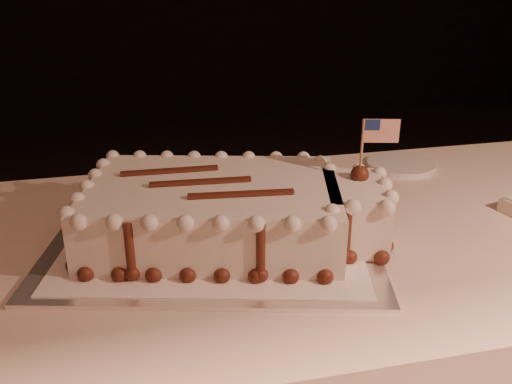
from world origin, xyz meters
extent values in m
cube|color=beige|center=(0.00, 0.60, 0.38)|extent=(2.40, 0.80, 0.75)
cube|color=white|center=(-0.16, 0.60, 0.75)|extent=(0.69, 0.58, 0.01)
cube|color=white|center=(-0.16, 0.60, 0.76)|extent=(0.62, 0.53, 0.00)
cube|color=silver|center=(-0.16, 0.60, 0.81)|extent=(0.51, 0.40, 0.11)
cube|color=silver|center=(0.09, 0.53, 0.81)|extent=(0.15, 0.19, 0.11)
sphere|color=#572315|center=(-0.39, 0.50, 0.77)|extent=(0.03, 0.03, 0.03)
sphere|color=#572315|center=(-0.34, 0.48, 0.77)|extent=(0.03, 0.03, 0.03)
sphere|color=#572315|center=(-0.28, 0.47, 0.77)|extent=(0.03, 0.03, 0.03)
sphere|color=#572315|center=(-0.23, 0.46, 0.77)|extent=(0.03, 0.03, 0.03)
sphere|color=#572315|center=(-0.18, 0.44, 0.77)|extent=(0.03, 0.03, 0.03)
sphere|color=#572315|center=(-0.12, 0.43, 0.77)|extent=(0.03, 0.03, 0.03)
sphere|color=#572315|center=(-0.07, 0.42, 0.77)|extent=(0.03, 0.03, 0.03)
sphere|color=#572315|center=(-0.01, 0.40, 0.77)|extent=(0.03, 0.03, 0.03)
sphere|color=#572315|center=(0.01, 0.44, 0.77)|extent=(0.03, 0.03, 0.03)
sphere|color=#572315|center=(0.05, 0.45, 0.77)|extent=(0.03, 0.03, 0.03)
sphere|color=#572315|center=(0.10, 0.44, 0.77)|extent=(0.03, 0.03, 0.03)
sphere|color=#572315|center=(0.13, 0.48, 0.77)|extent=(0.03, 0.03, 0.03)
sphere|color=#572315|center=(0.14, 0.53, 0.77)|extent=(0.03, 0.03, 0.03)
sphere|color=#572315|center=(0.15, 0.58, 0.77)|extent=(0.03, 0.03, 0.03)
sphere|color=#572315|center=(0.12, 0.61, 0.77)|extent=(0.03, 0.03, 0.03)
sphere|color=#572315|center=(0.07, 0.63, 0.77)|extent=(0.03, 0.03, 0.03)
sphere|color=#572315|center=(0.06, 0.67, 0.77)|extent=(0.03, 0.03, 0.03)
sphere|color=#572315|center=(0.04, 0.70, 0.77)|extent=(0.03, 0.03, 0.03)
sphere|color=#572315|center=(-0.01, 0.71, 0.77)|extent=(0.03, 0.03, 0.03)
sphere|color=#572315|center=(-0.07, 0.73, 0.77)|extent=(0.03, 0.03, 0.03)
sphere|color=#572315|center=(-0.12, 0.74, 0.77)|extent=(0.03, 0.03, 0.03)
sphere|color=#572315|center=(-0.18, 0.75, 0.77)|extent=(0.03, 0.03, 0.03)
sphere|color=#572315|center=(-0.23, 0.77, 0.77)|extent=(0.03, 0.03, 0.03)
sphere|color=#572315|center=(-0.29, 0.78, 0.77)|extent=(0.03, 0.03, 0.03)
sphere|color=#572315|center=(-0.34, 0.79, 0.77)|extent=(0.03, 0.03, 0.03)
sphere|color=#572315|center=(-0.36, 0.75, 0.77)|extent=(0.03, 0.03, 0.03)
sphere|color=#572315|center=(-0.37, 0.69, 0.77)|extent=(0.03, 0.03, 0.03)
sphere|color=#572315|center=(-0.38, 0.64, 0.77)|extent=(0.03, 0.03, 0.03)
sphere|color=#572315|center=(-0.40, 0.59, 0.77)|extent=(0.03, 0.03, 0.03)
sphere|color=#572315|center=(-0.41, 0.53, 0.77)|extent=(0.03, 0.03, 0.03)
sphere|color=silver|center=(-0.39, 0.50, 0.86)|extent=(0.03, 0.03, 0.03)
sphere|color=silver|center=(-0.34, 0.48, 0.86)|extent=(0.03, 0.03, 0.03)
sphere|color=silver|center=(-0.28, 0.47, 0.86)|extent=(0.03, 0.03, 0.03)
sphere|color=silver|center=(-0.23, 0.46, 0.86)|extent=(0.03, 0.03, 0.03)
sphere|color=silver|center=(-0.18, 0.44, 0.86)|extent=(0.03, 0.03, 0.03)
sphere|color=silver|center=(-0.12, 0.43, 0.86)|extent=(0.03, 0.03, 0.03)
sphere|color=silver|center=(-0.07, 0.42, 0.86)|extent=(0.03, 0.03, 0.03)
sphere|color=silver|center=(-0.01, 0.40, 0.86)|extent=(0.03, 0.03, 0.03)
sphere|color=silver|center=(0.01, 0.44, 0.86)|extent=(0.03, 0.03, 0.03)
sphere|color=silver|center=(0.05, 0.45, 0.86)|extent=(0.03, 0.03, 0.03)
sphere|color=silver|center=(0.10, 0.44, 0.86)|extent=(0.03, 0.03, 0.03)
sphere|color=silver|center=(0.13, 0.48, 0.86)|extent=(0.03, 0.03, 0.03)
sphere|color=silver|center=(0.14, 0.53, 0.86)|extent=(0.03, 0.03, 0.03)
sphere|color=silver|center=(0.15, 0.58, 0.86)|extent=(0.03, 0.03, 0.03)
sphere|color=silver|center=(0.12, 0.61, 0.86)|extent=(0.03, 0.03, 0.03)
sphere|color=silver|center=(0.07, 0.63, 0.86)|extent=(0.03, 0.03, 0.03)
sphere|color=silver|center=(0.06, 0.67, 0.86)|extent=(0.03, 0.03, 0.03)
sphere|color=silver|center=(0.04, 0.70, 0.86)|extent=(0.03, 0.03, 0.03)
sphere|color=silver|center=(-0.01, 0.71, 0.86)|extent=(0.03, 0.03, 0.03)
sphere|color=silver|center=(-0.07, 0.73, 0.86)|extent=(0.03, 0.03, 0.03)
sphere|color=silver|center=(-0.12, 0.74, 0.86)|extent=(0.03, 0.03, 0.03)
sphere|color=silver|center=(-0.18, 0.75, 0.86)|extent=(0.03, 0.03, 0.03)
sphere|color=silver|center=(-0.23, 0.77, 0.86)|extent=(0.03, 0.03, 0.03)
sphere|color=silver|center=(-0.29, 0.78, 0.86)|extent=(0.03, 0.03, 0.03)
sphere|color=silver|center=(-0.34, 0.79, 0.86)|extent=(0.03, 0.03, 0.03)
sphere|color=silver|center=(-0.36, 0.75, 0.86)|extent=(0.03, 0.03, 0.03)
sphere|color=silver|center=(-0.37, 0.69, 0.86)|extent=(0.03, 0.03, 0.03)
sphere|color=silver|center=(-0.38, 0.64, 0.86)|extent=(0.03, 0.03, 0.03)
sphere|color=silver|center=(-0.40, 0.59, 0.86)|extent=(0.03, 0.03, 0.03)
sphere|color=silver|center=(-0.41, 0.53, 0.86)|extent=(0.03, 0.03, 0.03)
cylinder|color=#572315|center=(-0.32, 0.48, 0.81)|extent=(0.02, 0.02, 0.10)
sphere|color=#572315|center=(-0.32, 0.48, 0.77)|extent=(0.03, 0.03, 0.03)
cylinder|color=#572315|center=(-0.11, 0.43, 0.81)|extent=(0.02, 0.02, 0.10)
sphere|color=#572315|center=(-0.11, 0.43, 0.77)|extent=(0.03, 0.03, 0.03)
cylinder|color=#572315|center=(0.04, 0.46, 0.81)|extent=(0.02, 0.02, 0.10)
sphere|color=#572315|center=(0.04, 0.46, 0.77)|extent=(0.03, 0.03, 0.03)
cylinder|color=#572315|center=(0.15, 0.56, 0.81)|extent=(0.02, 0.02, 0.10)
sphere|color=#572315|center=(0.15, 0.56, 0.77)|extent=(0.03, 0.03, 0.03)
cylinder|color=#572315|center=(0.07, 0.69, 0.81)|extent=(0.02, 0.02, 0.10)
sphere|color=#572315|center=(0.07, 0.69, 0.77)|extent=(0.03, 0.03, 0.03)
cylinder|color=#572315|center=(-0.13, 0.74, 0.81)|extent=(0.02, 0.02, 0.10)
sphere|color=#572315|center=(-0.13, 0.74, 0.77)|extent=(0.03, 0.03, 0.03)
cylinder|color=#572315|center=(-0.33, 0.79, 0.81)|extent=(0.02, 0.02, 0.10)
sphere|color=#572315|center=(-0.33, 0.79, 0.77)|extent=(0.03, 0.03, 0.03)
cylinder|color=#572315|center=(-0.39, 0.61, 0.81)|extent=(0.02, 0.02, 0.10)
sphere|color=#572315|center=(-0.39, 0.61, 0.77)|extent=(0.03, 0.03, 0.03)
cube|color=#572315|center=(-0.23, 0.67, 0.87)|extent=(0.18, 0.02, 0.01)
cube|color=#572315|center=(-0.18, 0.60, 0.87)|extent=(0.18, 0.03, 0.01)
cube|color=#572315|center=(-0.12, 0.53, 0.87)|extent=(0.18, 0.03, 0.01)
sphere|color=#572315|center=(0.10, 0.56, 0.87)|extent=(0.03, 0.03, 0.03)
cylinder|color=#BA7C4F|center=(0.10, 0.56, 0.92)|extent=(0.00, 0.00, 0.13)
cube|color=red|center=(0.14, 0.55, 0.96)|extent=(0.06, 0.02, 0.04)
cube|color=navy|center=(0.12, 0.56, 0.97)|extent=(0.03, 0.01, 0.02)
cylinder|color=silver|center=(0.36, 0.88, 0.76)|extent=(0.17, 0.17, 0.01)
camera|label=1|loc=(-0.30, -0.34, 1.26)|focal=40.00mm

